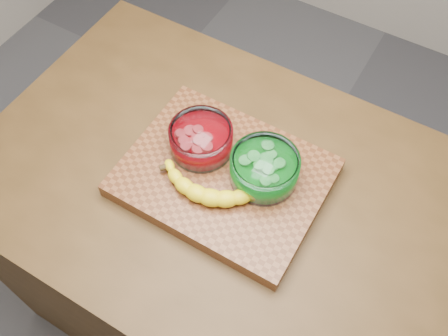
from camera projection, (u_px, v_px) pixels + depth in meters
The scene contains 6 objects.
ground at pixel (224, 303), 1.92m from camera, with size 3.50×3.50×0.00m, color #4F4F53.
counter at pixel (224, 257), 1.54m from camera, with size 1.20×0.80×0.90m, color #493015.
cutting_board at pixel (224, 177), 1.15m from camera, with size 0.45×0.35×0.04m, color brown.
bowl_red at pixel (201, 139), 1.14m from camera, with size 0.15×0.15×0.07m.
bowl_green at pixel (264, 169), 1.10m from camera, with size 0.15×0.15×0.07m.
banana at pixel (214, 179), 1.10m from camera, with size 0.27×0.16×0.04m, color yellow, non-canonical shape.
Camera 1 is at (0.31, -0.52, 1.90)m, focal length 40.00 mm.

